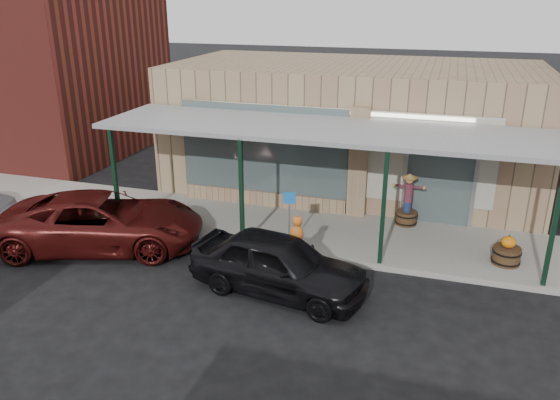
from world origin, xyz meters
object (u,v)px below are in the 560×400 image
(barrel_pumpkin, at_px, (507,253))
(parked_sedan, at_px, (279,264))
(barrel_scarecrow, at_px, (407,207))
(handicap_sign, at_px, (289,212))
(car_maroon, at_px, (102,221))

(barrel_pumpkin, xyz_separation_m, parked_sedan, (-5.01, -2.67, 0.27))
(barrel_pumpkin, distance_m, parked_sedan, 5.68)
(barrel_scarecrow, xyz_separation_m, handicap_sign, (-2.80, -2.40, 0.45))
(barrel_scarecrow, distance_m, barrel_pumpkin, 3.12)
(barrel_scarecrow, height_order, parked_sedan, barrel_scarecrow)
(barrel_scarecrow, relative_size, barrel_pumpkin, 1.98)
(barrel_scarecrow, bearing_deg, barrel_pumpkin, -16.04)
(barrel_scarecrow, relative_size, car_maroon, 0.29)
(parked_sedan, relative_size, car_maroon, 0.81)
(parked_sedan, bearing_deg, handicap_sign, 19.25)
(barrel_pumpkin, xyz_separation_m, car_maroon, (-10.17, -1.80, 0.30))
(car_maroon, bearing_deg, barrel_pumpkin, -97.57)
(barrel_scarecrow, height_order, barrel_pumpkin, barrel_scarecrow)
(barrel_scarecrow, xyz_separation_m, car_maroon, (-7.61, -3.58, 0.06))
(handicap_sign, relative_size, parked_sedan, 0.35)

